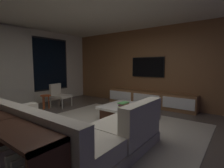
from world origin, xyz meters
TOP-DOWN VIEW (x-y plane):
  - floor at (0.00, 0.00)m, footprint 9.20×9.20m
  - back_wall_with_window at (-0.06, 3.62)m, footprint 6.60×0.30m
  - media_wall at (3.06, 0.00)m, footprint 0.12×7.80m
  - area_rug at (0.35, -0.10)m, footprint 3.20×3.80m
  - sectional_couch at (-0.90, -0.22)m, footprint 1.98×2.50m
  - coffee_table at (1.11, -0.05)m, footprint 1.16×1.16m
  - book_stack_on_coffee_table at (0.94, -0.07)m, footprint 0.30×0.20m
  - accent_chair_near_window at (0.89, 2.54)m, footprint 0.65×0.67m
  - side_stool at (0.40, 2.56)m, footprint 0.32×0.32m
  - media_console at (2.77, 0.05)m, footprint 0.46×3.10m
  - mounted_tv at (2.95, 0.25)m, footprint 0.05×1.20m
  - console_table_behind_couch at (-1.81, -0.09)m, footprint 0.40×2.10m

SIDE VIEW (x-z plane):
  - floor at x=0.00m, z-range 0.00..0.00m
  - area_rug at x=0.35m, z-range 0.00..0.01m
  - coffee_table at x=1.11m, z-range 0.01..0.37m
  - media_console at x=2.77m, z-range -0.01..0.51m
  - sectional_couch at x=-0.90m, z-range -0.12..0.70m
  - side_stool at x=0.40m, z-range 0.14..0.60m
  - console_table_behind_couch at x=-1.81m, z-range 0.04..0.78m
  - book_stack_on_coffee_table at x=0.94m, z-range 0.36..0.48m
  - accent_chair_near_window at x=0.89m, z-range 0.04..0.82m
  - back_wall_with_window at x=-0.06m, z-range -0.01..2.69m
  - media_wall at x=3.06m, z-range 0.00..2.70m
  - mounted_tv at x=2.95m, z-range 1.00..1.70m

